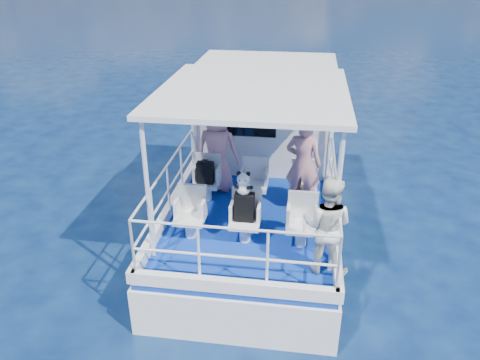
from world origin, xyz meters
name	(u,v)px	position (x,y,z in m)	size (l,w,h in m)	color
ground	(252,248)	(0.00, 0.00, 0.00)	(2000.00, 2000.00, 0.00)	#08193F
hull	(258,221)	(0.00, 1.00, 0.00)	(3.00, 7.00, 1.60)	white
deck	(259,185)	(0.00, 1.00, 0.85)	(2.90, 6.90, 0.10)	#0A2C96
cabin	(266,112)	(0.00, 2.30, 2.00)	(2.85, 2.00, 2.20)	white
canopy	(253,91)	(0.00, -0.20, 3.14)	(3.00, 3.20, 0.08)	white
canopy_posts	(252,158)	(0.00, -0.25, 2.00)	(2.77, 2.97, 2.20)	white
railings	(249,198)	(0.00, -0.58, 1.40)	(2.84, 3.59, 1.00)	white
seat_port_fwd	(207,190)	(-0.90, 0.20, 1.09)	(0.48, 0.46, 0.38)	silver
seat_center_fwd	(254,193)	(0.00, 0.20, 1.09)	(0.48, 0.46, 0.38)	silver
seat_stbd_fwd	(303,196)	(0.90, 0.20, 1.09)	(0.48, 0.46, 0.38)	silver
seat_port_aft	(191,226)	(-0.90, -1.10, 1.09)	(0.48, 0.46, 0.38)	silver
seat_center_aft	(245,230)	(0.00, -1.10, 1.09)	(0.48, 0.46, 0.38)	silver
seat_stbd_aft	(301,235)	(0.90, -1.10, 1.09)	(0.48, 0.46, 0.38)	silver
passenger_port_fwd	(218,149)	(-0.77, 0.66, 1.74)	(0.63, 0.45, 1.68)	pink
passenger_stbd_fwd	(303,164)	(0.87, 0.12, 1.77)	(0.64, 0.42, 1.75)	#CD858B
passenger_stbd_aft	(327,226)	(1.25, -1.70, 1.65)	(0.73, 0.57, 1.50)	white
backpack_port	(205,173)	(-0.90, 0.14, 1.48)	(0.31, 0.17, 0.41)	black
backpack_center	(244,207)	(-0.01, -1.09, 1.51)	(0.31, 0.18, 0.47)	black
compact_camera	(205,161)	(-0.90, 0.12, 1.72)	(0.10, 0.06, 0.06)	black
panda	(243,183)	(-0.03, -1.09, 1.94)	(0.25, 0.21, 0.38)	white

